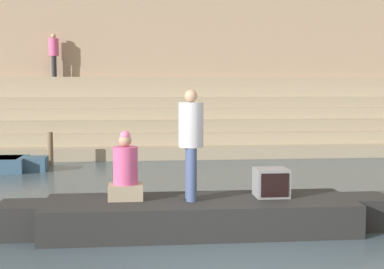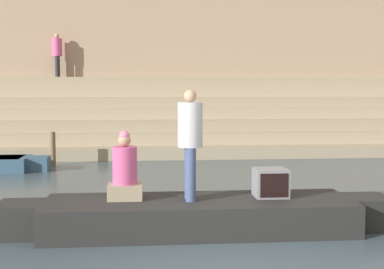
# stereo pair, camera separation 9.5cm
# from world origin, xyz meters

# --- Properties ---
(ground_plane) EXTENTS (120.00, 120.00, 0.00)m
(ground_plane) POSITION_xyz_m (0.00, 0.00, 0.00)
(ground_plane) COLOR #3D4C56
(ghat_steps) EXTENTS (36.00, 4.98, 2.60)m
(ghat_steps) POSITION_xyz_m (0.00, 12.92, 0.93)
(ghat_steps) COLOR gray
(ghat_steps) RESTS_ON ground
(back_wall) EXTENTS (34.20, 1.28, 9.04)m
(back_wall) POSITION_xyz_m (0.00, 15.29, 4.49)
(back_wall) COLOR tan
(back_wall) RESTS_ON ground
(rowboat_main) EXTENTS (6.05, 1.49, 0.50)m
(rowboat_main) POSITION_xyz_m (-0.31, 1.68, 0.27)
(rowboat_main) COLOR black
(rowboat_main) RESTS_ON ground
(person_standing) EXTENTS (0.38, 0.38, 1.69)m
(person_standing) POSITION_xyz_m (-0.44, 1.68, 1.47)
(person_standing) COLOR #3D4C75
(person_standing) RESTS_ON rowboat_main
(person_rowing) EXTENTS (0.53, 0.42, 1.06)m
(person_rowing) POSITION_xyz_m (-1.44, 1.82, 0.91)
(person_rowing) COLOR gray
(person_rowing) RESTS_ON rowboat_main
(tv_set) EXTENTS (0.51, 0.48, 0.45)m
(tv_set) POSITION_xyz_m (0.84, 1.80, 0.72)
(tv_set) COLOR slate
(tv_set) RESTS_ON rowboat_main
(mooring_post) EXTENTS (0.16, 0.16, 0.96)m
(mooring_post) POSITION_xyz_m (-3.73, 8.91, 0.48)
(mooring_post) COLOR brown
(mooring_post) RESTS_ON ground
(person_on_steps) EXTENTS (0.37, 0.37, 1.63)m
(person_on_steps) POSITION_xyz_m (-4.40, 14.34, 3.53)
(person_on_steps) COLOR #28282D
(person_on_steps) RESTS_ON ghat_steps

